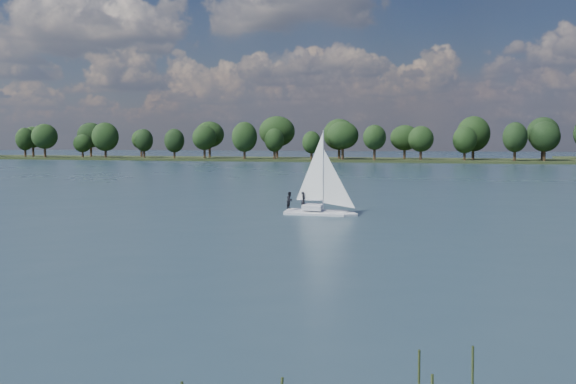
{
  "coord_description": "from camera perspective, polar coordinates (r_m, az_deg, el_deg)",
  "views": [
    {
      "loc": [
        15.3,
        -19.9,
        6.96
      ],
      "look_at": [
        0.02,
        34.52,
        2.5
      ],
      "focal_mm": 40.0,
      "sensor_mm": 36.0,
      "label": 1
    }
  ],
  "objects": [
    {
      "name": "sailboat",
      "position": [
        60.7,
        2.53,
        0.15
      ],
      "size": [
        6.47,
        2.09,
        8.41
      ],
      "rotation": [
        0.0,
        0.0,
        -0.05
      ],
      "color": "silver",
      "rests_on": "ground"
    },
    {
      "name": "ground",
      "position": [
        121.07,
        8.4,
        1.16
      ],
      "size": [
        700.0,
        700.0,
        0.0
      ],
      "primitive_type": "plane",
      "color": "#233342",
      "rests_on": "ground"
    },
    {
      "name": "far_shore",
      "position": [
        232.5,
        11.92,
        2.7
      ],
      "size": [
        660.0,
        40.0,
        1.5
      ],
      "primitive_type": "cube",
      "color": "black",
      "rests_on": "ground"
    },
    {
      "name": "treeline",
      "position": [
        229.33,
        10.38,
        4.74
      ],
      "size": [
        563.24,
        73.82,
        18.62
      ],
      "color": "black",
      "rests_on": "ground"
    }
  ]
}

